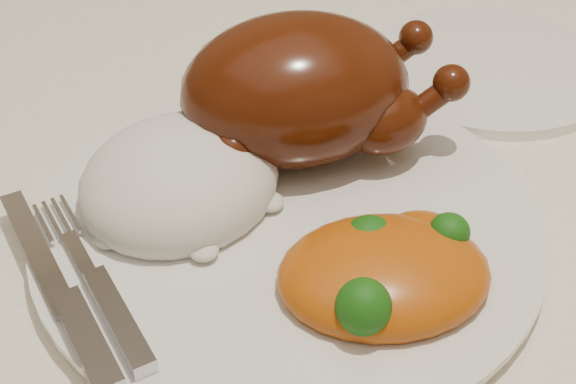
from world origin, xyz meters
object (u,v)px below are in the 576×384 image
dining_table (83,374)px  dinner_plate (288,225)px  roast_chicken (303,89)px  side_plate (488,66)px

dining_table → dinner_plate: size_ratio=5.19×
roast_chicken → side_plate: bearing=24.2°
side_plate → roast_chicken: 0.20m
dinner_plate → roast_chicken: bearing=50.8°
side_plate → roast_chicken: (-0.19, -0.02, 0.05)m
dinner_plate → dining_table: bearing=160.2°
side_plate → roast_chicken: size_ratio=0.98×
side_plate → roast_chicken: roast_chicken is taller
dinner_plate → roast_chicken: (0.05, 0.06, 0.05)m
dinner_plate → side_plate: size_ratio=1.56×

